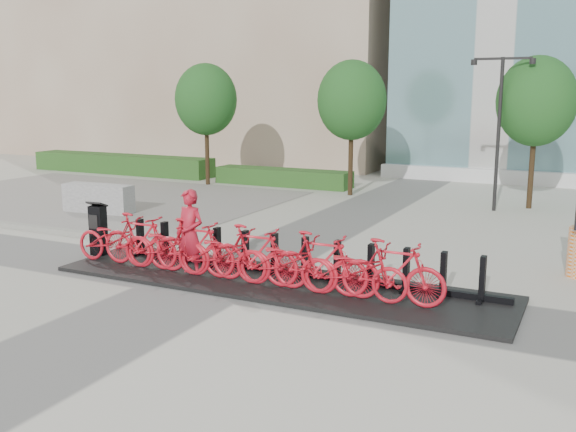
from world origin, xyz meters
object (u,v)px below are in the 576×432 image
at_px(bike_0, 114,240).
at_px(worker_red, 190,234).
at_px(kiosk, 98,229).
at_px(jersey_barrier, 98,198).

relative_size(bike_0, worker_red, 1.08).
bearing_deg(kiosk, worker_red, -14.42).
xyz_separation_m(worker_red, jersey_barrier, (-7.05, 4.93, -0.48)).
distance_m(bike_0, jersey_barrier, 7.06).
bearing_deg(kiosk, bike_0, -33.17).
distance_m(bike_0, kiosk, 0.96).
bearing_deg(jersey_barrier, bike_0, -49.50).
height_order(bike_0, worker_red, worker_red).
distance_m(bike_0, worker_red, 2.06).
height_order(kiosk, worker_red, worker_red).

